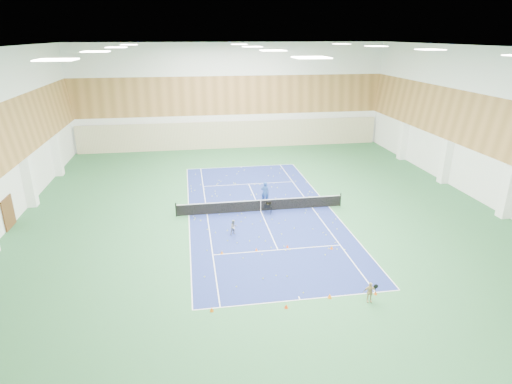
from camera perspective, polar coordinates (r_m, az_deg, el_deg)
ground at (r=32.99m, az=0.62°, el=-2.57°), size 40.00×40.00×0.00m
room_shell at (r=31.15m, az=0.66°, el=7.65°), size 36.00×40.00×12.00m
wood_cladding at (r=30.77m, az=0.68°, el=11.29°), size 36.00×40.00×8.00m
ceiling_light_grid at (r=30.40m, az=0.71°, el=18.60°), size 21.40×25.40×0.06m
court_surface at (r=32.99m, az=0.62°, el=-2.56°), size 10.97×23.77×0.01m
tennis_balls_scatter at (r=32.98m, az=0.62°, el=-2.50°), size 10.57×22.77×0.07m
tennis_net at (r=32.78m, az=0.63°, el=-1.68°), size 12.80×0.10×1.10m
back_curtain at (r=51.21m, az=-3.18°, el=7.63°), size 35.40×0.16×3.20m
door_left_b at (r=34.57m, az=-30.12°, el=-2.40°), size 0.08×1.80×2.20m
coach at (r=34.32m, az=1.21°, el=-0.04°), size 0.75×0.61×1.78m
child_court at (r=29.12m, az=-2.98°, el=-4.70°), size 0.63×0.58×1.06m
child_apron at (r=22.96m, az=14.91°, el=-12.78°), size 0.68×0.33×1.12m
ball_cart at (r=32.36m, az=1.63°, el=-2.22°), size 0.65×0.65×0.87m
cone_svc_a at (r=26.89m, az=-4.57°, el=-8.01°), size 0.19×0.19×0.21m
cone_svc_b at (r=27.14m, az=0.06°, el=-7.66°), size 0.19×0.19×0.20m
cone_svc_c at (r=27.60m, az=4.21°, el=-7.21°), size 0.19×0.19×0.21m
cone_svc_d at (r=27.76m, az=10.06°, el=-7.29°), size 0.21×0.21×0.23m
cone_base_a at (r=21.92m, az=-5.93°, el=-15.29°), size 0.21×0.21×0.23m
cone_base_b at (r=22.08m, az=4.06°, el=-14.93°), size 0.20×0.20×0.22m
cone_base_c at (r=23.06m, az=9.80°, el=-13.48°), size 0.22×0.22×0.25m
cone_base_d at (r=23.86m, az=15.66°, el=-12.81°), size 0.18×0.18×0.20m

